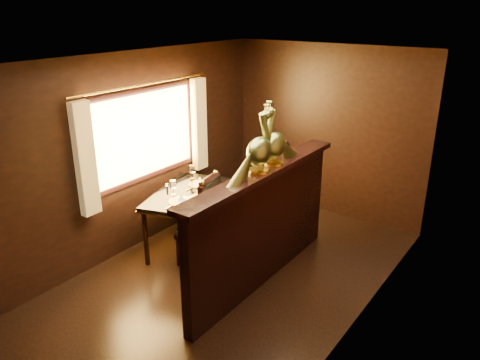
{
  "coord_description": "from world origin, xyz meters",
  "views": [
    {
      "loc": [
        2.83,
        -3.65,
        3.02
      ],
      "look_at": [
        -0.08,
        0.42,
        1.11
      ],
      "focal_mm": 35.0,
      "sensor_mm": 36.0,
      "label": 1
    }
  ],
  "objects_px": {
    "chair_left": "(205,219)",
    "peacock_right": "(275,134)",
    "peacock_left": "(259,139)",
    "dining_table": "(188,197)",
    "chair_right": "(270,193)"
  },
  "relations": [
    {
      "from": "dining_table",
      "to": "chair_right",
      "type": "relative_size",
      "value": 1.06
    },
    {
      "from": "chair_right",
      "to": "chair_left",
      "type": "bearing_deg",
      "value": -112.68
    },
    {
      "from": "peacock_left",
      "to": "peacock_right",
      "type": "bearing_deg",
      "value": 90.0
    },
    {
      "from": "dining_table",
      "to": "chair_right",
      "type": "height_order",
      "value": "chair_right"
    },
    {
      "from": "chair_left",
      "to": "peacock_left",
      "type": "xyz_separation_m",
      "value": [
        0.76,
        -0.01,
        1.11
      ]
    },
    {
      "from": "chair_left",
      "to": "peacock_right",
      "type": "relative_size",
      "value": 1.68
    },
    {
      "from": "chair_left",
      "to": "dining_table",
      "type": "bearing_deg",
      "value": 141.79
    },
    {
      "from": "chair_left",
      "to": "peacock_left",
      "type": "distance_m",
      "value": 1.34
    },
    {
      "from": "dining_table",
      "to": "chair_left",
      "type": "xyz_separation_m",
      "value": [
        0.46,
        -0.23,
        -0.09
      ]
    },
    {
      "from": "chair_right",
      "to": "peacock_right",
      "type": "relative_size",
      "value": 2.01
    },
    {
      "from": "dining_table",
      "to": "peacock_right",
      "type": "distance_m",
      "value": 1.58
    },
    {
      "from": "chair_left",
      "to": "peacock_left",
      "type": "relative_size",
      "value": 1.62
    },
    {
      "from": "dining_table",
      "to": "peacock_left",
      "type": "xyz_separation_m",
      "value": [
        1.22,
        -0.23,
        1.02
      ]
    },
    {
      "from": "peacock_right",
      "to": "peacock_left",
      "type": "bearing_deg",
      "value": -90.0
    },
    {
      "from": "chair_right",
      "to": "peacock_left",
      "type": "xyz_separation_m",
      "value": [
        0.41,
        -0.89,
        0.99
      ]
    }
  ]
}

